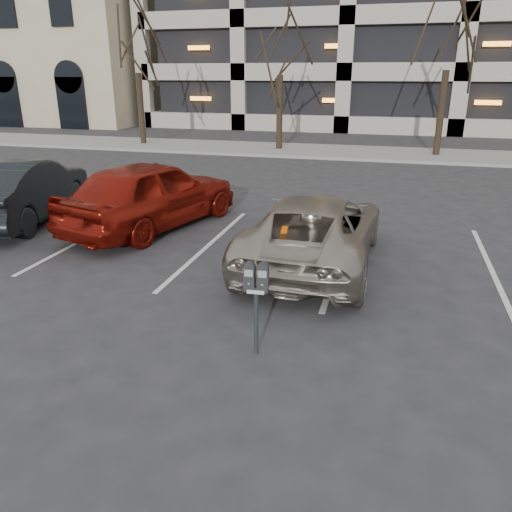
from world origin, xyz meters
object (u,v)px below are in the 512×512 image
Objects in this scene: tree_b at (281,24)px; suv_silver at (314,230)px; car_dark at (22,190)px; tree_c at (453,12)px; car_red at (151,194)px; parking_meter at (256,286)px; tree_a at (135,25)px.

suv_silver is (3.92, -14.15, -4.75)m from tree_b.
car_dark is (-3.45, -13.13, -4.65)m from tree_b.
car_red is at bearing -119.16° from tree_c.
suv_silver reaches higher than parking_meter.
tree_b reaches higher than car_dark.
tree_b reaches higher than suv_silver.
tree_a is 18.53m from suv_silver.
tree_a is at bearing 180.00° from tree_c.
tree_b is at bearing -117.90° from car_dark.
tree_a is 1.02× the size of tree_b.
tree_c is 15.34m from suv_silver.
car_red is at bearing 123.79° from parking_meter.
tree_a is 15.27m from car_red.
car_red reaches higher than parking_meter.
parking_meter is 0.26× the size of car_red.
tree_a is at bearing -51.36° from suv_silver.
suv_silver is 4.28m from car_red.
parking_meter is 0.27× the size of car_dark.
car_red is at bearing -90.62° from tree_b.
parking_meter is at bearing 134.69° from car_dark.
car_dark is at bearing 21.19° from car_red.
tree_b is 18.58m from parking_meter.
tree_a reaches higher than tree_b.
suv_silver is (-3.08, -14.15, -5.06)m from tree_c.
parking_meter is at bearing -100.49° from tree_c.
suv_silver is at bearing -74.52° from tree_b.
car_dark reaches higher than parking_meter.
car_red is at bearing -61.80° from tree_a.
suv_silver is (10.92, -14.15, -4.88)m from tree_a.
tree_c is at bearing 74.72° from parking_meter.
car_red reaches higher than suv_silver.
tree_a is at bearing -88.05° from car_dark.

